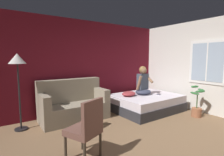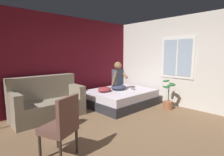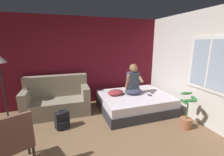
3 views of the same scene
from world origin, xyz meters
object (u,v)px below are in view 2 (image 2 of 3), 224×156
(bed, at_px, (121,98))
(throw_pillow, at_px, (104,89))
(potted_plant, at_px, (168,99))
(person_seated, at_px, (118,78))
(couch, at_px, (47,102))
(side_chair, at_px, (62,125))
(backpack, at_px, (68,118))
(cell_phone, at_px, (133,89))

(bed, xyz_separation_m, throw_pillow, (-0.53, 0.18, 0.31))
(potted_plant, bearing_deg, throw_pillow, 131.30)
(person_seated, relative_size, potted_plant, 1.03)
(couch, bearing_deg, throw_pillow, -12.57)
(person_seated, bearing_deg, couch, 168.81)
(side_chair, distance_m, backpack, 1.26)
(bed, distance_m, couch, 2.20)
(person_seated, xyz_separation_m, backpack, (-2.02, -0.43, -0.64))
(couch, xyz_separation_m, potted_plant, (2.83, -1.76, -0.09))
(bed, height_order, person_seated, person_seated)
(couch, relative_size, side_chair, 1.75)
(side_chair, xyz_separation_m, person_seated, (2.68, 1.44, 0.30))
(backpack, bearing_deg, cell_phone, 3.03)
(bed, bearing_deg, backpack, -171.22)
(person_seated, relative_size, throw_pillow, 1.82)
(side_chair, bearing_deg, potted_plant, 1.65)
(couch, distance_m, person_seated, 2.20)
(potted_plant, bearing_deg, cell_phone, 107.79)
(backpack, bearing_deg, couch, 96.79)
(person_seated, height_order, cell_phone, person_seated)
(couch, height_order, backpack, couch)
(side_chair, xyz_separation_m, potted_plant, (3.39, 0.10, -0.23))
(throw_pillow, height_order, cell_phone, throw_pillow)
(side_chair, distance_m, cell_phone, 3.26)
(person_seated, distance_m, potted_plant, 1.61)
(couch, xyz_separation_m, backpack, (0.10, -0.85, -0.20))
(backpack, xyz_separation_m, throw_pillow, (1.50, 0.49, 0.36))
(person_seated, bearing_deg, bed, -83.40)
(potted_plant, bearing_deg, side_chair, -178.35)
(person_seated, xyz_separation_m, cell_phone, (0.38, -0.30, -0.35))
(bed, relative_size, backpack, 4.32)
(couch, bearing_deg, potted_plant, -31.89)
(side_chair, xyz_separation_m, backpack, (0.66, 1.02, -0.34))
(side_chair, relative_size, person_seated, 1.12)
(potted_plant, bearing_deg, person_seated, 118.04)
(couch, distance_m, side_chair, 1.95)
(person_seated, xyz_separation_m, throw_pillow, (-0.52, 0.06, -0.29))
(couch, bearing_deg, side_chair, -106.69)
(bed, distance_m, potted_plant, 1.42)
(backpack, bearing_deg, side_chair, -122.95)
(person_seated, bearing_deg, throw_pillow, 173.15)
(backpack, bearing_deg, potted_plant, -18.57)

